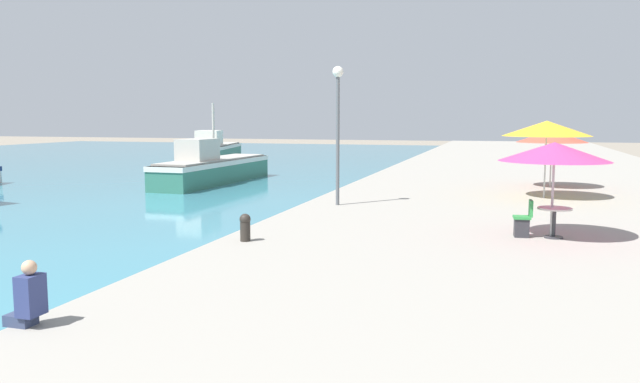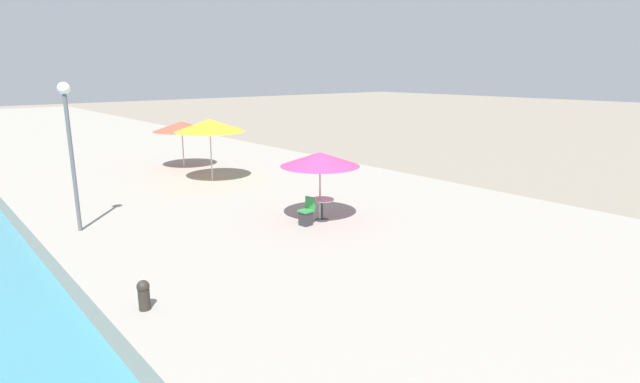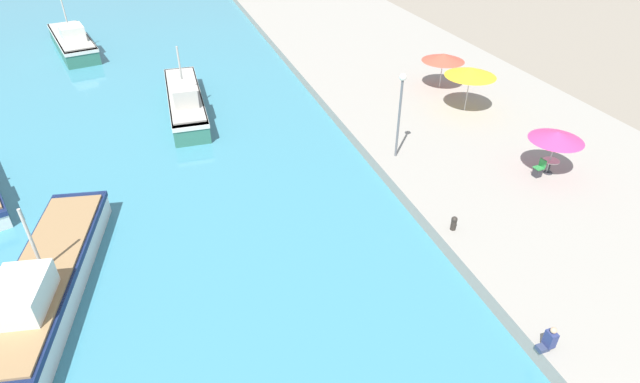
% 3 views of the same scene
% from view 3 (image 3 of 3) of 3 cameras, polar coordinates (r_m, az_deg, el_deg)
% --- Properties ---
extents(quay_promenade, '(16.00, 90.00, 0.69)m').
position_cam_3_polar(quay_promenade, '(43.21, 7.22, 15.17)').
color(quay_promenade, gray).
rests_on(quay_promenade, ground_plane).
extents(fishing_boat_near, '(4.25, 10.81, 3.94)m').
position_cam_3_polar(fishing_boat_near, '(21.37, -28.90, -8.95)').
color(fishing_boat_near, white).
rests_on(fishing_boat_near, water_basin).
extents(fishing_boat_far, '(2.40, 10.13, 4.32)m').
position_cam_3_polar(fishing_boat_far, '(33.93, -15.15, 10.03)').
color(fishing_boat_far, '#33705B').
rests_on(fishing_boat_far, water_basin).
extents(fishing_boat_distant, '(4.72, 10.38, 4.47)m').
position_cam_3_polar(fishing_boat_distant, '(49.49, -26.44, 15.15)').
color(fishing_boat_distant, '#33705B').
rests_on(fishing_boat_distant, water_basin).
extents(cafe_umbrella_pink, '(2.60, 2.60, 2.31)m').
position_cam_3_polar(cafe_umbrella_pink, '(26.71, 25.47, 5.75)').
color(cafe_umbrella_pink, '#B7B7B7').
rests_on(cafe_umbrella_pink, quay_promenade).
extents(cafe_umbrella_white, '(3.11, 3.11, 2.78)m').
position_cam_3_polar(cafe_umbrella_white, '(32.26, 16.87, 12.96)').
color(cafe_umbrella_white, '#B7B7B7').
rests_on(cafe_umbrella_white, quay_promenade).
extents(cafe_umbrella_striped, '(2.88, 2.88, 2.38)m').
position_cam_3_polar(cafe_umbrella_striped, '(35.65, 13.93, 14.66)').
color(cafe_umbrella_striped, '#B7B7B7').
rests_on(cafe_umbrella_striped, quay_promenade).
extents(cafe_table, '(0.80, 0.80, 0.74)m').
position_cam_3_polar(cafe_table, '(27.41, 24.83, 2.88)').
color(cafe_table, '#333338').
rests_on(cafe_table, quay_promenade).
extents(cafe_chair_left, '(0.46, 0.43, 0.91)m').
position_cam_3_polar(cafe_chair_left, '(27.01, 23.67, 2.22)').
color(cafe_chair_left, '#2D2D33').
rests_on(cafe_chair_left, quay_promenade).
extents(person_at_quay, '(0.51, 0.36, 0.94)m').
position_cam_3_polar(person_at_quay, '(18.10, 24.71, -15.14)').
color(person_at_quay, '#333D5B').
rests_on(person_at_quay, quay_promenade).
extents(mooring_bollard, '(0.26, 0.26, 0.65)m').
position_cam_3_polar(mooring_bollard, '(21.90, 15.05, -3.47)').
color(mooring_bollard, '#2D2823').
rests_on(mooring_bollard, quay_promenade).
extents(lamppost, '(0.36, 0.36, 4.56)m').
position_cam_3_polar(lamppost, '(25.61, 9.20, 10.09)').
color(lamppost, '#565B60').
rests_on(lamppost, quay_promenade).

